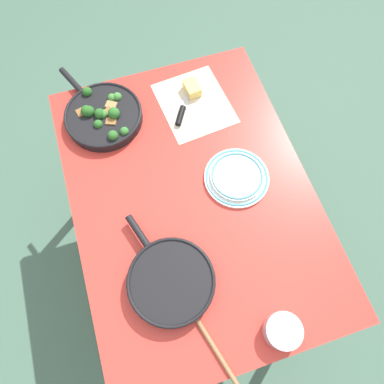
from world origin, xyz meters
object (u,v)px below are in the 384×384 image
skillet_broccoli (103,115)px  skillet_eggs (171,281)px  prep_bowl_steel (283,331)px  wooden_spoon (197,320)px  grater_knife (183,107)px  cheese_block (192,88)px  dinner_plate_stack (237,177)px

skillet_broccoli → skillet_eggs: bearing=162.9°
skillet_broccoli → prep_bowl_steel: 0.99m
wooden_spoon → prep_bowl_steel: prep_bowl_steel is taller
skillet_broccoli → wooden_spoon: bearing=165.0°
wooden_spoon → grater_knife: 0.80m
grater_knife → skillet_broccoli: bearing=112.5°
cheese_block → prep_bowl_steel: prep_bowl_steel is taller
skillet_broccoli → cheese_block: 0.37m
skillet_broccoli → prep_bowl_steel: size_ratio=3.86×
cheese_block → skillet_broccoli: bearing=-86.9°
cheese_block → dinner_plate_stack: 0.42m
dinner_plate_stack → prep_bowl_steel: (0.53, -0.05, 0.02)m
skillet_eggs → grater_knife: 0.68m
skillet_broccoli → dinner_plate_stack: size_ratio=1.81×
grater_knife → skillet_eggs: bearing=-169.8°
grater_knife → wooden_spoon: bearing=-163.4°
cheese_block → prep_bowl_steel: (0.95, -0.02, 0.01)m
prep_bowl_steel → skillet_eggs: bearing=-131.1°
skillet_eggs → prep_bowl_steel: bearing=-148.2°
skillet_eggs → dinner_plate_stack: skillet_eggs is taller
cheese_block → wooden_spoon: bearing=-16.7°
prep_bowl_steel → grater_knife: bearing=-177.5°
skillet_eggs → wooden_spoon: skillet_eggs is taller
skillet_eggs → prep_bowl_steel: 0.37m
skillet_eggs → wooden_spoon: bearing=-179.1°
wooden_spoon → cheese_block: bearing=-32.0°
grater_knife → dinner_plate_stack: size_ratio=0.97×
wooden_spoon → prep_bowl_steel: size_ratio=3.01×
skillet_broccoli → cheese_block: skillet_broccoli is taller
skillet_eggs → cheese_block: bearing=-40.0°
skillet_broccoli → skillet_eggs: 0.69m
dinner_plate_stack → cheese_block: bearing=-175.2°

